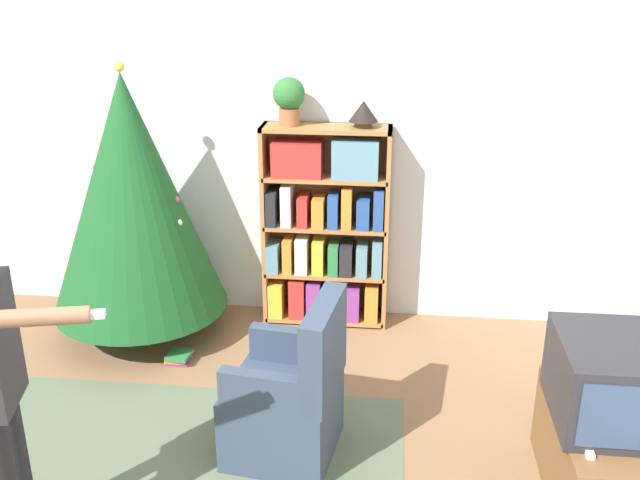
# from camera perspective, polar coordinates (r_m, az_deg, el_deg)

# --- Properties ---
(wall_back) EXTENTS (8.00, 0.10, 2.60)m
(wall_back) POSITION_cam_1_polar(r_m,az_deg,el_deg) (5.23, -3.48, 7.70)
(wall_back) COLOR silver
(wall_back) RESTS_ON ground_plane
(bookshelf) EXTENTS (0.91, 0.27, 1.48)m
(bookshelf) POSITION_cam_1_polar(r_m,az_deg,el_deg) (5.15, 0.44, 0.85)
(bookshelf) COLOR #A8703D
(bookshelf) RESTS_ON ground_plane
(tv_stand) EXTENTS (0.42, 0.92, 0.48)m
(tv_stand) POSITION_cam_1_polar(r_m,az_deg,el_deg) (3.91, 21.06, -15.99)
(tv_stand) COLOR brown
(tv_stand) RESTS_ON ground_plane
(television) EXTENTS (0.47, 0.60, 0.41)m
(television) POSITION_cam_1_polar(r_m,az_deg,el_deg) (3.67, 21.98, -10.42)
(television) COLOR #28282D
(television) RESTS_ON tv_stand
(game_remote) EXTENTS (0.04, 0.12, 0.02)m
(game_remote) POSITION_cam_1_polar(r_m,az_deg,el_deg) (3.52, 20.65, -15.40)
(game_remote) COLOR white
(game_remote) RESTS_ON tv_stand
(christmas_tree) EXTENTS (1.22, 1.22, 1.94)m
(christmas_tree) POSITION_cam_1_polar(r_m,az_deg,el_deg) (5.02, -14.81, 3.42)
(christmas_tree) COLOR #4C3323
(christmas_tree) RESTS_ON ground_plane
(armchair) EXTENTS (0.64, 0.63, 0.92)m
(armchair) POSITION_cam_1_polar(r_m,az_deg,el_deg) (3.93, -2.42, -12.71)
(armchair) COLOR #334256
(armchair) RESTS_ON ground_plane
(potted_plant) EXTENTS (0.22, 0.22, 0.33)m
(potted_plant) POSITION_cam_1_polar(r_m,az_deg,el_deg) (4.94, -2.49, 11.30)
(potted_plant) COLOR #935B38
(potted_plant) RESTS_ON bookshelf
(table_lamp) EXTENTS (0.20, 0.20, 0.18)m
(table_lamp) POSITION_cam_1_polar(r_m,az_deg,el_deg) (4.91, 3.50, 10.16)
(table_lamp) COLOR #473828
(table_lamp) RESTS_ON bookshelf
(book_pile_near_tree) EXTENTS (0.17, 0.17, 0.07)m
(book_pile_near_tree) POSITION_cam_1_polar(r_m,az_deg,el_deg) (4.96, -11.26, -9.21)
(book_pile_near_tree) COLOR #843889
(book_pile_near_tree) RESTS_ON ground_plane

